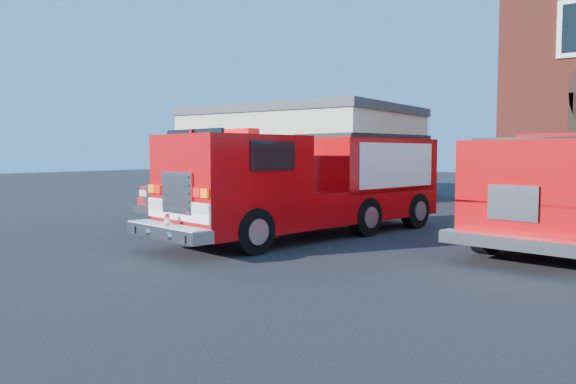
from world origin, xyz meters
The scene contains 4 objects.
ground centered at (0.00, 0.00, 0.00)m, with size 100.00×100.00×0.00m, color black.
side_building centered at (-9.00, 13.00, 2.20)m, with size 10.20×8.20×4.35m.
fire_engine centered at (-0.96, 1.31, 1.37)m, with size 3.96×8.85×2.64m.
pickup_truck centered at (-5.93, 3.22, 0.87)m, with size 2.54×5.80×1.84m.
Camera 1 is at (6.67, -10.73, 2.11)m, focal length 35.00 mm.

